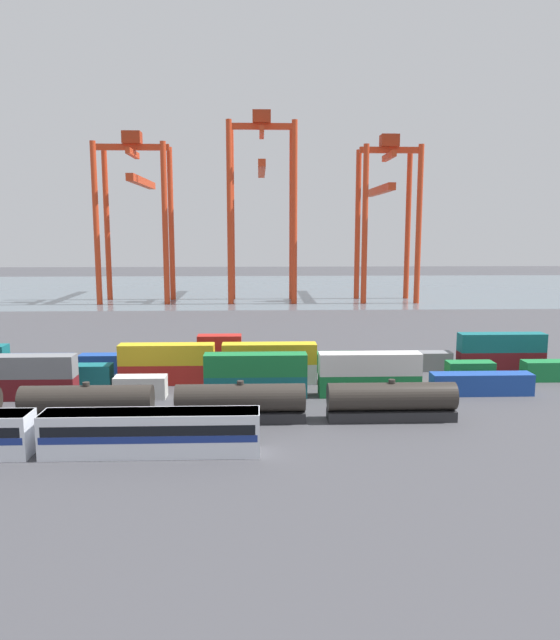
{
  "coord_description": "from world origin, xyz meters",
  "views": [
    {
      "loc": [
        1.5,
        -69.89,
        19.64
      ],
      "look_at": [
        5.11,
        31.22,
        4.3
      ],
      "focal_mm": 33.52,
      "sensor_mm": 36.0,
      "label": 1
    }
  ],
  "objects_px": {
    "shipping_container_11": "(64,375)",
    "shipping_container_14": "(269,373)",
    "shipping_container_1": "(24,388)",
    "shipping_container_24": "(408,361)",
    "shipping_container_6": "(369,385)",
    "shipping_container_17": "(470,371)",
    "gantry_crane_west": "(136,200)",
    "shipping_container_23": "(314,362)",
    "gantry_crane_east": "(386,203)",
    "freight_tank_row": "(164,403)",
    "gantry_crane_central": "(262,189)",
    "passenger_train": "(36,432)"
  },
  "relations": [
    {
      "from": "shipping_container_14",
      "to": "gantry_crane_east",
      "type": "relative_size",
      "value": 0.27
    },
    {
      "from": "shipping_container_14",
      "to": "gantry_crane_central",
      "type": "height_order",
      "value": "gantry_crane_central"
    },
    {
      "from": "shipping_container_14",
      "to": "shipping_container_23",
      "type": "height_order",
      "value": "same"
    },
    {
      "from": "shipping_container_11",
      "to": "shipping_container_24",
      "type": "relative_size",
      "value": 1.0
    },
    {
      "from": "shipping_container_11",
      "to": "shipping_container_14",
      "type": "height_order",
      "value": "same"
    },
    {
      "from": "shipping_container_6",
      "to": "shipping_container_17",
      "type": "xyz_separation_m",
      "value": [
        14.43,
        6.36,
        0.0
      ]
    },
    {
      "from": "shipping_container_23",
      "to": "gantry_crane_central",
      "type": "relative_size",
      "value": 0.24
    },
    {
      "from": "passenger_train",
      "to": "shipping_container_24",
      "type": "distance_m",
      "value": 50.9
    },
    {
      "from": "shipping_container_17",
      "to": "shipping_container_6",
      "type": "bearing_deg",
      "value": -156.21
    },
    {
      "from": "gantry_crane_central",
      "to": "freight_tank_row",
      "type": "bearing_deg",
      "value": -95.73
    },
    {
      "from": "gantry_crane_central",
      "to": "gantry_crane_east",
      "type": "bearing_deg",
      "value": 0.2
    },
    {
      "from": "shipping_container_14",
      "to": "shipping_container_23",
      "type": "relative_size",
      "value": 1.0
    },
    {
      "from": "freight_tank_row",
      "to": "shipping_container_6",
      "type": "relative_size",
      "value": 4.98
    },
    {
      "from": "freight_tank_row",
      "to": "gantry_crane_west",
      "type": "xyz_separation_m",
      "value": [
        -23.53,
        107.24,
        25.64
      ]
    },
    {
      "from": "passenger_train",
      "to": "shipping_container_6",
      "type": "xyz_separation_m",
      "value": [
        32.62,
        18.1,
        -0.84
      ]
    },
    {
      "from": "shipping_container_14",
      "to": "gantry_crane_east",
      "type": "xyz_separation_m",
      "value": [
        33.97,
        91.6,
        25.61
      ]
    },
    {
      "from": "shipping_container_1",
      "to": "shipping_container_24",
      "type": "bearing_deg",
      "value": 14.69
    },
    {
      "from": "gantry_crane_east",
      "to": "shipping_container_11",
      "type": "bearing_deg",
      "value": -123.32
    },
    {
      "from": "gantry_crane_east",
      "to": "shipping_container_24",
      "type": "bearing_deg",
      "value": -99.51
    },
    {
      "from": "shipping_container_1",
      "to": "gantry_crane_west",
      "type": "bearing_deg",
      "value": 93.35
    },
    {
      "from": "shipping_container_11",
      "to": "shipping_container_24",
      "type": "bearing_deg",
      "value": 7.89
    },
    {
      "from": "passenger_train",
      "to": "shipping_container_11",
      "type": "relative_size",
      "value": 3.22
    },
    {
      "from": "freight_tank_row",
      "to": "shipping_container_23",
      "type": "relative_size",
      "value": 4.98
    },
    {
      "from": "shipping_container_6",
      "to": "gantry_crane_east",
      "type": "height_order",
      "value": "gantry_crane_east"
    },
    {
      "from": "shipping_container_11",
      "to": "shipping_container_24",
      "type": "height_order",
      "value": "same"
    },
    {
      "from": "shipping_container_17",
      "to": "gantry_crane_central",
      "type": "bearing_deg",
      "value": 106.2
    },
    {
      "from": "shipping_container_14",
      "to": "shipping_container_17",
      "type": "distance_m",
      "value": 26.26
    },
    {
      "from": "shipping_container_23",
      "to": "gantry_crane_central",
      "type": "height_order",
      "value": "gantry_crane_central"
    },
    {
      "from": "shipping_container_24",
      "to": "gantry_crane_west",
      "type": "distance_m",
      "value": 104.41
    },
    {
      "from": "shipping_container_6",
      "to": "shipping_container_17",
      "type": "height_order",
      "value": "same"
    },
    {
      "from": "shipping_container_6",
      "to": "shipping_container_23",
      "type": "xyz_separation_m",
      "value": [
        -5.38,
        12.73,
        0.0
      ]
    },
    {
      "from": "gantry_crane_east",
      "to": "shipping_container_6",
      "type": "bearing_deg",
      "value": -102.74
    },
    {
      "from": "shipping_container_23",
      "to": "shipping_container_6",
      "type": "bearing_deg",
      "value": -67.1
    },
    {
      "from": "freight_tank_row",
      "to": "gantry_crane_west",
      "type": "bearing_deg",
      "value": 102.37
    },
    {
      "from": "shipping_container_17",
      "to": "gantry_crane_east",
      "type": "relative_size",
      "value": 0.13
    },
    {
      "from": "shipping_container_14",
      "to": "shipping_container_11",
      "type": "bearing_deg",
      "value": 180.0
    },
    {
      "from": "freight_tank_row",
      "to": "gantry_crane_west",
      "type": "distance_m",
      "value": 112.74
    },
    {
      "from": "passenger_train",
      "to": "gantry_crane_west",
      "type": "relative_size",
      "value": 0.86
    },
    {
      "from": "shipping_container_1",
      "to": "gantry_crane_west",
      "type": "distance_m",
      "value": 101.58
    },
    {
      "from": "shipping_container_1",
      "to": "shipping_container_24",
      "type": "distance_m",
      "value": 50.19
    },
    {
      "from": "gantry_crane_central",
      "to": "shipping_container_24",
      "type": "bearing_deg",
      "value": -76.77
    },
    {
      "from": "shipping_container_1",
      "to": "shipping_container_23",
      "type": "xyz_separation_m",
      "value": [
        35.31,
        12.73,
        0.0
      ]
    },
    {
      "from": "shipping_container_17",
      "to": "freight_tank_row",
      "type": "bearing_deg",
      "value": -157.22
    },
    {
      "from": "gantry_crane_west",
      "to": "gantry_crane_central",
      "type": "height_order",
      "value": "gantry_crane_central"
    },
    {
      "from": "passenger_train",
      "to": "shipping_container_14",
      "type": "height_order",
      "value": "passenger_train"
    },
    {
      "from": "shipping_container_17",
      "to": "passenger_train",
      "type": "bearing_deg",
      "value": -152.53
    },
    {
      "from": "passenger_train",
      "to": "shipping_container_17",
      "type": "bearing_deg",
      "value": 27.47
    },
    {
      "from": "freight_tank_row",
      "to": "gantry_crane_central",
      "type": "xyz_separation_m",
      "value": [
        10.76,
        107.16,
        28.58
      ]
    },
    {
      "from": "shipping_container_23",
      "to": "gantry_crane_east",
      "type": "distance_m",
      "value": 93.16
    },
    {
      "from": "shipping_container_14",
      "to": "gantry_crane_west",
      "type": "bearing_deg",
      "value": 110.7
    }
  ]
}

